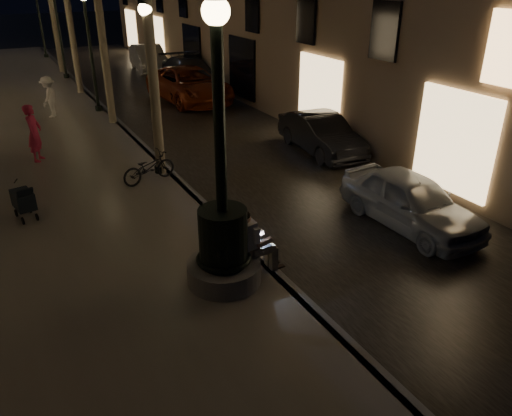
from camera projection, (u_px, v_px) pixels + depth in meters
ground at (113, 120)px, 20.37m from camera, size 120.00×120.00×0.00m
cobble_lane at (182, 111)px, 21.64m from camera, size 6.00×45.00×0.02m
promenade at (5, 131)px, 18.62m from camera, size 8.00×45.00×0.20m
curb_strip at (112, 118)px, 20.32m from camera, size 0.25×45.00×0.20m
fountain_lamppost at (223, 234)px, 9.09m from camera, size 1.40×1.40×5.21m
seated_man_laptop at (253, 240)px, 9.47m from camera, size 1.01×0.34×1.38m
lamp_curb_a at (150, 66)px, 13.28m from camera, size 0.36×0.36×4.81m
lamp_curb_b at (89, 35)px, 19.63m from camera, size 0.36×0.36×4.81m
lamp_curb_c at (57, 19)px, 25.99m from camera, size 0.36×0.36×4.81m
lamp_curb_d at (38, 9)px, 32.34m from camera, size 0.36×0.36×4.81m
stroller at (23, 200)px, 11.67m from camera, size 0.52×0.97×0.97m
car_front at (411, 201)px, 11.73m from camera, size 1.60×3.83×1.29m
car_second at (321, 134)px, 16.52m from camera, size 1.72×4.01×1.29m
car_third at (189, 85)px, 22.97m from camera, size 2.80×5.60×1.52m
car_rear at (190, 72)px, 25.83m from camera, size 2.17×5.14×1.48m
car_fifth at (148, 58)px, 29.89m from camera, size 2.05×4.71×1.51m
pedestrian_red at (34, 133)px, 15.14m from camera, size 0.65×0.76×1.75m
pedestrian_white at (49, 97)px, 19.75m from camera, size 1.01×1.19×1.60m
bicycle at (149, 167)px, 13.79m from camera, size 1.67×0.91×0.83m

